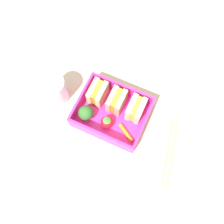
% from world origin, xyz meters
% --- Properties ---
extents(ground_plane, '(1.20, 1.20, 0.02)m').
position_xyz_m(ground_plane, '(0.00, 0.00, -0.01)').
color(ground_plane, beige).
extents(bento_tray, '(0.18, 0.14, 0.01)m').
position_xyz_m(bento_tray, '(0.00, 0.00, 0.01)').
color(bento_tray, '#EF2D92').
rests_on(bento_tray, ground_plane).
extents(bento_rim, '(0.18, 0.14, 0.04)m').
position_xyz_m(bento_rim, '(0.00, 0.00, 0.03)').
color(bento_rim, '#EF2D92').
rests_on(bento_rim, bento_tray).
extents(sandwich_left, '(0.04, 0.06, 0.05)m').
position_xyz_m(sandwich_left, '(-0.05, 0.03, 0.04)').
color(sandwich_left, '#E4C084').
rests_on(sandwich_left, bento_tray).
extents(sandwich_center_left, '(0.04, 0.06, 0.05)m').
position_xyz_m(sandwich_center_left, '(0.00, 0.03, 0.04)').
color(sandwich_center_left, tan).
rests_on(sandwich_center_left, bento_tray).
extents(sandwich_center, '(0.04, 0.06, 0.05)m').
position_xyz_m(sandwich_center, '(0.05, 0.03, 0.04)').
color(sandwich_center, beige).
rests_on(sandwich_center, bento_tray).
extents(broccoli_floret, '(0.04, 0.04, 0.05)m').
position_xyz_m(broccoli_floret, '(-0.06, -0.03, 0.04)').
color(broccoli_floret, '#94D061').
rests_on(broccoli_floret, bento_tray).
extents(strawberry_far_left, '(0.03, 0.03, 0.04)m').
position_xyz_m(strawberry_far_left, '(-0.00, -0.03, 0.03)').
color(strawberry_far_left, red).
rests_on(strawberry_far_left, bento_tray).
extents(carrot_stick_far_left, '(0.05, 0.04, 0.01)m').
position_xyz_m(carrot_stick_far_left, '(0.05, -0.03, 0.02)').
color(carrot_stick_far_left, orange).
rests_on(carrot_stick_far_left, bento_tray).
extents(chopstick_pair, '(0.06, 0.18, 0.01)m').
position_xyz_m(chopstick_pair, '(0.17, -0.03, 0.00)').
color(chopstick_pair, tan).
rests_on(chopstick_pair, ground_plane).
extents(drinking_glass, '(0.06, 0.06, 0.08)m').
position_xyz_m(drinking_glass, '(-0.16, -0.01, 0.04)').
color(drinking_glass, white).
rests_on(drinking_glass, ground_plane).
extents(folded_napkin, '(0.14, 0.14, 0.00)m').
position_xyz_m(folded_napkin, '(-0.01, -0.17, 0.00)').
color(folded_napkin, silver).
rests_on(folded_napkin, ground_plane).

